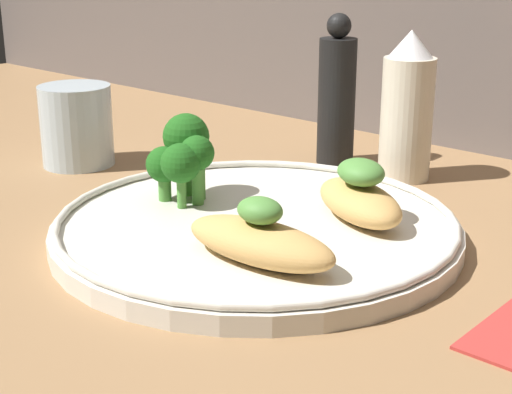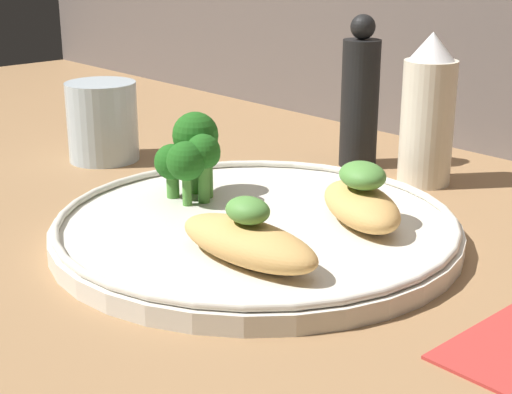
{
  "view_description": "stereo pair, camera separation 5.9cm",
  "coord_description": "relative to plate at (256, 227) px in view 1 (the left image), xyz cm",
  "views": [
    {
      "loc": [
        36.88,
        -41.59,
        22.19
      ],
      "look_at": [
        0.0,
        0.0,
        3.4
      ],
      "focal_mm": 55.0,
      "sensor_mm": 36.0,
      "label": 1
    },
    {
      "loc": [
        41.05,
        -37.48,
        22.19
      ],
      "look_at": [
        0.0,
        0.0,
        3.4
      ],
      "focal_mm": 55.0,
      "sensor_mm": 36.0,
      "label": 2
    }
  ],
  "objects": [
    {
      "name": "pepper_grinder",
      "position": [
        -8.05,
        21.15,
        5.81
      ],
      "size": [
        3.72,
        3.72,
        14.9
      ],
      "color": "black",
      "rests_on": "ground_plane"
    },
    {
      "name": "sauce_bottle",
      "position": [
        -0.02,
        21.15,
        5.68
      ],
      "size": [
        4.85,
        4.85,
        13.94
      ],
      "color": "beige",
      "rests_on": "ground_plane"
    },
    {
      "name": "grilled_meat_middle",
      "position": [
        5.54,
        5.6,
        2.24
      ],
      "size": [
        10.8,
        8.6,
        4.77
      ],
      "color": "tan",
      "rests_on": "plate"
    },
    {
      "name": "plate",
      "position": [
        0.0,
        0.0,
        0.0
      ],
      "size": [
        30.93,
        30.93,
        2.0
      ],
      "color": "silver",
      "rests_on": "ground_plane"
    },
    {
      "name": "broccoli_bunch",
      "position": [
        -7.74,
        0.03,
        4.35
      ],
      "size": [
        5.67,
        6.05,
        6.92
      ],
      "color": "#4C8E38",
      "rests_on": "plate"
    },
    {
      "name": "grilled_meat_front",
      "position": [
        5.22,
        -5.5,
        1.99
      ],
      "size": [
        11.83,
        5.3,
        4.52
      ],
      "color": "tan",
      "rests_on": "plate"
    },
    {
      "name": "ground_plane",
      "position": [
        0.0,
        0.0,
        -1.49
      ],
      "size": [
        180.0,
        180.0,
        1.0
      ],
      "primitive_type": "cube",
      "color": "#936D47"
    },
    {
      "name": "drinking_glass",
      "position": [
        -26.9,
        3.43,
        3.02
      ],
      "size": [
        7.13,
        7.13,
        8.01
      ],
      "color": "silver",
      "rests_on": "ground_plane"
    }
  ]
}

